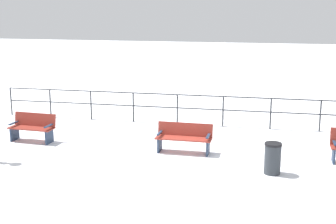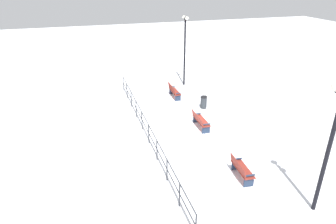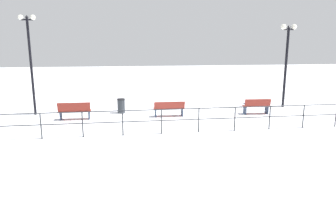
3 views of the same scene
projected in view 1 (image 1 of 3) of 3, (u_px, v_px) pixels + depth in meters
ground_plane at (184, 152)px, 13.85m from camera, size 80.00×80.00×0.00m
bench_nearest at (33, 127)px, 14.87m from camera, size 0.66×1.49×0.88m
bench_second at (184, 137)px, 13.77m from camera, size 0.59×1.65×0.85m
waterfront_railing at (200, 105)px, 16.80m from camera, size 0.05×14.98×1.10m
trash_bin at (273, 158)px, 12.03m from camera, size 0.44×0.44×0.82m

